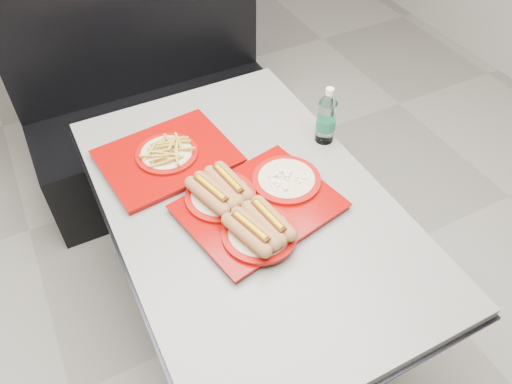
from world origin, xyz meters
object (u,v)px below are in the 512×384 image
booth_bench (157,110)px  water_bottle (326,119)px  diner_table (249,232)px  tray_far (167,155)px  tray_near (253,204)px

booth_bench → water_bottle: bearing=-66.6°
diner_table → tray_far: size_ratio=2.81×
tray_far → water_bottle: (0.58, -0.16, 0.07)m
water_bottle → diner_table: bearing=-158.6°
tray_near → tray_far: 0.41m
booth_bench → tray_far: size_ratio=2.68×
booth_bench → water_bottle: booth_bench is taller
tray_near → water_bottle: 0.47m
tray_far → booth_bench: bearing=77.4°
booth_bench → water_bottle: (0.40, -0.94, 0.45)m
tray_near → water_bottle: water_bottle is taller
tray_far → water_bottle: size_ratio=2.17×
tray_near → booth_bench: bearing=89.6°
booth_bench → tray_far: bearing=-102.6°
tray_far → diner_table: bearing=-61.7°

